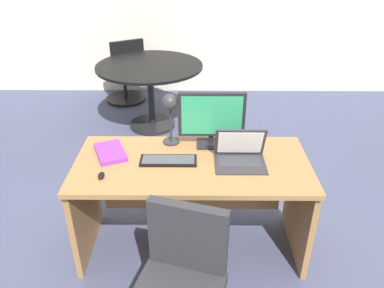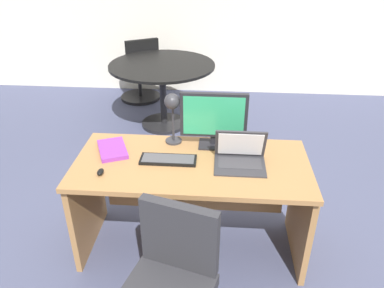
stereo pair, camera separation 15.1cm
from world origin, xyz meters
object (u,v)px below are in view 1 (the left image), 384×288
Objects in this scene: laptop at (240,151)px; book at (110,152)px; desk_lamp at (170,108)px; monitor at (212,117)px; meeting_table at (150,80)px; mouse at (101,175)px; keyboard at (168,160)px; meeting_chair_near at (126,77)px; desk at (192,186)px.

laptop is 0.89m from book.
desk_lamp is 1.16× the size of book.
monitor reaches higher than meeting_table.
monitor is 1.39× the size of book.
mouse is 0.65m from desk_lamp.
book reaches higher than meeting_table.
laptop is 0.88× the size of keyboard.
desk_lamp reaches higher than book.
book is (-0.88, 0.08, -0.06)m from laptop.
laptop is 0.91m from mouse.
meeting_table is (-0.35, 1.79, -0.44)m from desk_lamp.
monitor is 0.85m from mouse.
meeting_chair_near is (-0.78, 2.81, -0.40)m from keyboard.
laptop is 0.86× the size of desk_lamp.
mouse is 3.05m from meeting_chair_near.
keyboard is (-0.29, -0.24, -0.21)m from monitor.
book is (-0.41, -0.14, -0.27)m from desk_lamp.
mouse is 0.19× the size of desk_lamp.
desk is at bearing -52.62° from desk_lamp.
mouse reaches higher than keyboard.
meeting_chair_near reaches higher than mouse.
laptop is 0.27× the size of meeting_table.
monitor reaches higher than keyboard.
meeting_chair_near is (-0.93, 2.77, -0.16)m from desk.
meeting_table is (-0.34, 2.03, -0.17)m from keyboard.
desk is at bearing -71.37° from meeting_chair_near.
meeting_chair_near is at bearing 118.94° from meeting_table.
meeting_table is (0.06, 1.93, -0.17)m from book.
book is (-0.56, 0.06, 0.24)m from desk.
monitor is at bearing 55.26° from desk.
desk_lamp reaches higher than mouse.
keyboard is at bearing -90.93° from desk_lamp.
book is 2.77m from meeting_chair_near.
book is at bearing 174.35° from desk.
laptop is at bearing -25.58° from desk_lamp.
monitor is (0.13, 0.19, 0.45)m from desk.
desk is 0.29m from keyboard.
meeting_chair_near is at bearing 108.63° from desk.
desk_lamp is 1.87m from meeting_table.
mouse reaches higher than desk.
meeting_chair_near is (-1.07, 2.57, -0.61)m from monitor.
mouse is 0.06× the size of meeting_table.
keyboard is at bearing -177.76° from laptop.
mouse reaches higher than book.
mouse is at bearing -157.58° from desk.
desk_lamp is at bearing 46.51° from mouse.
keyboard is 0.31× the size of meeting_table.
monitor reaches higher than desk.
meeting_chair_near is at bearing 106.89° from desk_lamp.
keyboard is 0.98× the size of desk_lamp.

